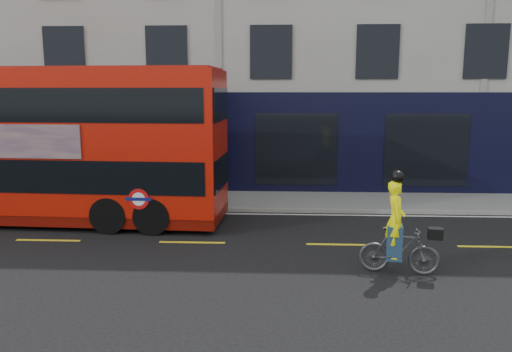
{
  "coord_description": "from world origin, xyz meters",
  "views": [
    {
      "loc": [
        2.36,
        -11.44,
        4.11
      ],
      "look_at": [
        1.69,
        2.62,
        1.66
      ],
      "focal_mm": 35.0,
      "sensor_mm": 36.0,
      "label": 1
    }
  ],
  "objects": [
    {
      "name": "ground",
      "position": [
        0.0,
        0.0,
        0.0
      ],
      "size": [
        120.0,
        120.0,
        0.0
      ],
      "primitive_type": "plane",
      "color": "black",
      "rests_on": "ground"
    },
    {
      "name": "pavement",
      "position": [
        0.0,
        6.5,
        0.06
      ],
      "size": [
        60.0,
        3.0,
        0.12
      ],
      "primitive_type": "cube",
      "color": "slate",
      "rests_on": "ground"
    },
    {
      "name": "kerb",
      "position": [
        0.0,
        5.0,
        0.07
      ],
      "size": [
        60.0,
        0.12,
        0.13
      ],
      "primitive_type": "cube",
      "color": "gray",
      "rests_on": "ground"
    },
    {
      "name": "building_terrace",
      "position": [
        0.0,
        12.94,
        7.49
      ],
      "size": [
        50.0,
        10.07,
        15.0
      ],
      "color": "#ACA9A2",
      "rests_on": "ground"
    },
    {
      "name": "road_edge_line",
      "position": [
        0.0,
        4.7,
        0.0
      ],
      "size": [
        58.0,
        0.1,
        0.01
      ],
      "primitive_type": "cube",
      "color": "silver",
      "rests_on": "ground"
    },
    {
      "name": "lane_dashes",
      "position": [
        0.0,
        1.5,
        0.0
      ],
      "size": [
        58.0,
        0.12,
        0.01
      ],
      "primitive_type": null,
      "color": "yellow",
      "rests_on": "ground"
    },
    {
      "name": "bus",
      "position": [
        -5.21,
        3.6,
        2.44
      ],
      "size": [
        11.89,
        3.21,
        4.75
      ],
      "rotation": [
        0.0,
        0.0,
        -0.05
      ],
      "color": "#BB1407",
      "rests_on": "ground"
    },
    {
      "name": "cyclist",
      "position": [
        5.03,
        -0.56,
        0.79
      ],
      "size": [
        1.84,
        0.81,
        2.36
      ],
      "rotation": [
        0.0,
        0.0,
        -0.18
      ],
      "color": "#404244",
      "rests_on": "ground"
    }
  ]
}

